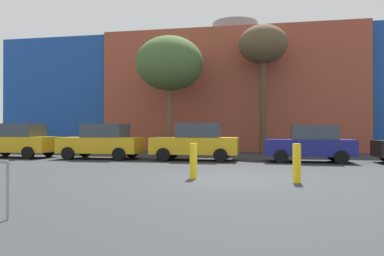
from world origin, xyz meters
name	(u,v)px	position (x,y,z in m)	size (l,w,h in m)	color
ground_plane	(233,178)	(0.00, 0.00, 0.00)	(200.00, 200.00, 0.00)	#2D3033
building_backdrop	(235,96)	(-1.23, 20.52, 4.56)	(37.48, 12.69, 11.03)	#9E4733
parked_car_0	(17,141)	(-12.55, 6.55, 0.95)	(4.40, 2.16, 1.91)	gold
parked_car_1	(102,141)	(-7.44, 6.55, 0.94)	(4.35, 2.13, 1.88)	gold
parked_car_2	(196,142)	(-2.32, 6.55, 0.95)	(4.40, 2.16, 1.91)	gold
parked_car_3	(310,144)	(3.24, 6.55, 0.89)	(4.12, 2.02, 1.79)	navy
bare_tree_0	(170,64)	(-4.93, 11.34, 5.90)	(4.43, 4.43, 7.70)	brown
bare_tree_1	(263,48)	(1.11, 12.38, 6.95)	(3.17, 3.17, 8.43)	brown
bollard_yellow_0	(297,163)	(1.92, -0.62, 0.57)	(0.24, 0.24, 1.15)	yellow
bollard_yellow_1	(193,161)	(-1.23, -0.27, 0.56)	(0.24, 0.24, 1.12)	yellow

